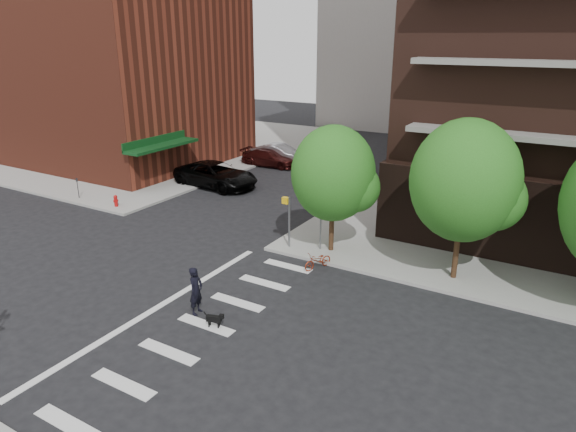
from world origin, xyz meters
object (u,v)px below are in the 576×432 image
fire_hydrant (116,200)px  parked_car_silver (280,154)px  scooter (318,261)px  parked_car_black (216,175)px  parked_car_maroon (270,158)px  dog_walker (196,291)px

fire_hydrant → parked_car_silver: parked_car_silver is taller
parked_car_silver → scooter: bearing=-142.3°
parked_car_silver → scooter: 20.61m
parked_car_black → scooter: size_ratio=4.14×
parked_car_black → parked_car_silver: parked_car_black is taller
parked_car_black → parked_car_maroon: bearing=4.4°
fire_hydrant → parked_car_maroon: (2.30, 14.10, 0.14)m
fire_hydrant → scooter: 14.87m
parked_car_black → scooter: 15.06m
scooter → fire_hydrant: bearing=-162.8°
scooter → parked_car_maroon: bearing=151.3°
parked_car_silver → dog_walker: dog_walker is taller
parked_car_maroon → fire_hydrant: bearing=166.0°
parked_car_maroon → parked_car_silver: bearing=-17.7°
scooter → dog_walker: size_ratio=0.79×
parked_car_silver → dog_walker: 24.68m
parked_car_maroon → scooter: bearing=-145.6°
fire_hydrant → dog_walker: dog_walker is taller
parked_car_silver → scooter: size_ratio=3.26×
parked_car_maroon → dog_walker: (10.34, -21.37, 0.28)m
parked_car_black → parked_car_maroon: size_ratio=1.32×
parked_car_black → fire_hydrant: bearing=166.4°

